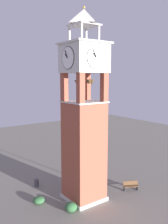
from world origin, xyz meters
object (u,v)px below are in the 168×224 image
at_px(park_bench, 131,186).
at_px(lamp_post, 65,153).
at_px(clock_tower, 84,123).
at_px(trash_bin, 37,183).

relative_size(park_bench, lamp_post, 0.41).
bearing_deg(lamp_post, park_bench, -156.43).
bearing_deg(clock_tower, trash_bin, 26.29).
xyz_separation_m(park_bench, lamp_post, (7.78, 3.40, 2.22)).
distance_m(clock_tower, park_bench, 8.94).
bearing_deg(trash_bin, park_bench, -131.11).
xyz_separation_m(clock_tower, lamp_post, (6.33, -1.76, -4.93)).
bearing_deg(trash_bin, lamp_post, -77.37).
distance_m(park_bench, lamp_post, 8.78).
height_order(park_bench, trash_bin, park_bench).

